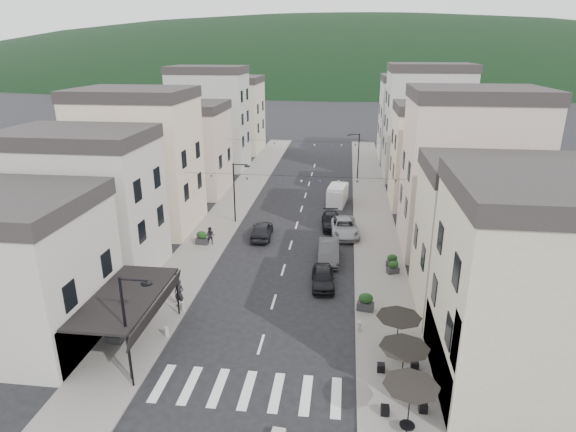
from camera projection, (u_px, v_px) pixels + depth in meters
name	position (u px, v px, depth m)	size (l,w,h in m)	color
ground	(239.00, 419.00, 22.51)	(700.00, 700.00, 0.00)	black
sidewalk_left	(235.00, 203.00, 53.30)	(4.00, 76.00, 0.12)	slate
sidewalk_right	(372.00, 208.00, 51.58)	(4.00, 76.00, 0.12)	slate
hill_backdrop	(342.00, 74.00, 303.25)	(640.00, 360.00, 70.00)	black
bistro_building	(551.00, 301.00, 22.93)	(10.00, 8.00, 10.00)	#B5AC90
boutique_awning	(130.00, 298.00, 26.98)	(3.77, 7.50, 3.28)	black
buildings_row_left	(187.00, 138.00, 57.46)	(10.20, 54.16, 14.00)	#AEAA9F
buildings_row_right	(438.00, 144.00, 52.99)	(10.20, 54.16, 14.50)	#B5AC90
cafe_terrace	(404.00, 352.00, 23.47)	(2.50, 8.10, 2.53)	black
streetlamp_left_near	(130.00, 319.00, 23.82)	(1.70, 0.56, 6.00)	black
streetlamp_left_far	(237.00, 187.00, 46.28)	(1.70, 0.56, 6.00)	black
streetlamp_right_far	(356.00, 151.00, 61.79)	(1.70, 0.56, 6.00)	black
bollards	(259.00, 343.00, 27.52)	(11.66, 10.26, 0.60)	gray
bunting_near	(292.00, 180.00, 41.22)	(19.00, 0.28, 0.62)	black
bunting_far	(308.00, 144.00, 56.19)	(19.00, 0.28, 0.62)	black
parked_car_a	(323.00, 278.00, 34.74)	(1.60, 3.98, 1.36)	black
parked_car_b	(329.00, 252.00, 38.91)	(1.64, 4.70, 1.55)	#38383B
parked_car_c	(344.00, 227.00, 44.25)	(2.48, 5.37, 1.49)	#94969C
parked_car_d	(331.00, 221.00, 46.09)	(1.79, 4.41, 1.28)	black
parked_car_e	(262.00, 230.00, 43.54)	(1.79, 4.45, 1.52)	black
delivery_van	(337.00, 194.00, 52.90)	(2.35, 4.72, 2.17)	silver
pedestrian_a	(179.00, 293.00, 31.73)	(0.70, 0.46, 1.92)	black
pedestrian_b	(210.00, 236.00, 41.79)	(0.77, 0.60, 1.58)	black
planter_la	(114.00, 335.00, 27.96)	(0.97, 0.57, 1.05)	#28282B
planter_lb	(202.00, 238.00, 41.90)	(1.11, 0.66, 1.19)	#2A2A2C
planter_ra	(366.00, 302.00, 31.36)	(1.17, 0.76, 1.22)	#2A2A2C
planter_rb	(393.00, 267.00, 36.54)	(1.02, 0.80, 1.00)	#29292B
planter_rc	(392.00, 261.00, 37.66)	(0.91, 0.51, 1.01)	#2D2C2F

